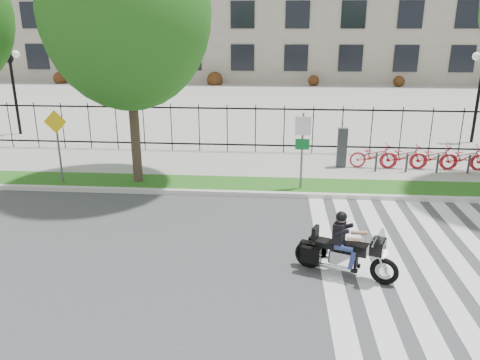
{
  "coord_description": "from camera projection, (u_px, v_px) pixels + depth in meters",
  "views": [
    {
      "loc": [
        0.91,
        -10.17,
        5.23
      ],
      "look_at": [
        -0.15,
        3.0,
        0.9
      ],
      "focal_mm": 35.0,
      "sensor_mm": 36.0,
      "label": 1
    }
  ],
  "objects": [
    {
      "name": "iron_fence",
      "position": [
        255.0,
        129.0,
        19.69
      ],
      "size": [
        30.0,
        0.06,
        2.0
      ],
      "primitive_type": null,
      "color": "black",
      "rests_on": "sidewalk"
    },
    {
      "name": "plaza",
      "position": [
        266.0,
        100.0,
        35.0
      ],
      "size": [
        80.0,
        34.0,
        0.1
      ],
      "primitive_type": "cube",
      "color": "#9B9A91",
      "rests_on": "ground"
    },
    {
      "name": "motorcycle_rider",
      "position": [
        345.0,
        250.0,
        10.19
      ],
      "size": [
        2.19,
        1.2,
        1.79
      ],
      "color": "black",
      "rests_on": "ground"
    },
    {
      "name": "street_tree_1",
      "position": [
        126.0,
        12.0,
        14.55
      ],
      "size": [
        5.35,
        5.35,
        8.62
      ],
      "color": "#31261B",
      "rests_on": "grass_verge"
    },
    {
      "name": "crosswalk_stripes",
      "position": [
        441.0,
        261.0,
        10.96
      ],
      "size": [
        5.7,
        8.0,
        0.01
      ],
      "primitive_type": null,
      "color": "silver",
      "rests_on": "ground"
    },
    {
      "name": "grass_verge",
      "position": [
        249.0,
        185.0,
        16.0
      ],
      "size": [
        60.0,
        1.5,
        0.15
      ],
      "primitive_type": "cube",
      "color": "#1B5214",
      "rests_on": "ground"
    },
    {
      "name": "curb",
      "position": [
        247.0,
        194.0,
        15.19
      ],
      "size": [
        60.0,
        0.2,
        0.15
      ],
      "primitive_type": "cube",
      "color": "beige",
      "rests_on": "ground"
    },
    {
      "name": "ground",
      "position": [
        236.0,
        254.0,
        11.33
      ],
      "size": [
        120.0,
        120.0,
        0.0
      ],
      "primitive_type": "plane",
      "color": "#3E3E41",
      "rests_on": "ground"
    },
    {
      "name": "sidewalk",
      "position": [
        253.0,
        165.0,
        18.37
      ],
      "size": [
        60.0,
        3.5,
        0.15
      ],
      "primitive_type": "cube",
      "color": "#9B9A91",
      "rests_on": "ground"
    },
    {
      "name": "lamp_post_left",
      "position": [
        11.0,
        71.0,
        22.62
      ],
      "size": [
        1.06,
        0.7,
        4.25
      ],
      "color": "black",
      "rests_on": "ground"
    },
    {
      "name": "sign_pole_warning",
      "position": [
        57.0,
        137.0,
        15.62
      ],
      "size": [
        0.78,
        0.09,
        2.49
      ],
      "color": "#59595B",
      "rests_on": "grass_verge"
    },
    {
      "name": "sign_pole_regulatory",
      "position": [
        302.0,
        141.0,
        15.0
      ],
      "size": [
        0.5,
        0.09,
        2.5
      ],
      "color": "#59595B",
      "rests_on": "grass_verge"
    },
    {
      "name": "bike_share_station",
      "position": [
        462.0,
        157.0,
        17.36
      ],
      "size": [
        8.86,
        0.85,
        1.5
      ],
      "color": "#2D2D33",
      "rests_on": "sidewalk"
    }
  ]
}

